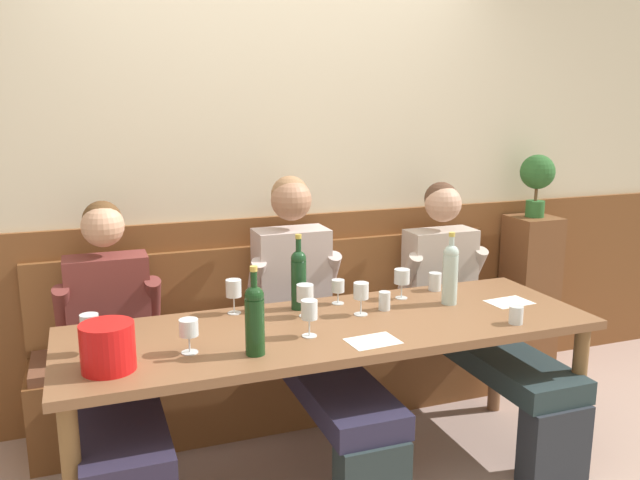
{
  "coord_description": "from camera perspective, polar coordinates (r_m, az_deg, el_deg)",
  "views": [
    {
      "loc": [
        -1.01,
        -2.45,
        1.75
      ],
      "look_at": [
        0.05,
        0.44,
        1.07
      ],
      "focal_mm": 36.72,
      "sensor_mm": 36.0,
      "label": 1
    }
  ],
  "objects": [
    {
      "name": "room_wall_back",
      "position": [
        3.7,
        -4.27,
        6.88
      ],
      "size": [
        6.8,
        0.08,
        2.8
      ],
      "primitive_type": "cube",
      "color": "beige",
      "rests_on": "ground"
    },
    {
      "name": "wood_wainscot_panel",
      "position": [
        3.83,
        -3.84,
        -6.02
      ],
      "size": [
        6.8,
        0.03,
        1.09
      ],
      "primitive_type": "cube",
      "color": "brown",
      "rests_on": "ground"
    },
    {
      "name": "wall_bench",
      "position": [
        3.73,
        -2.85,
        -10.85
      ],
      "size": [
        2.67,
        0.42,
        0.94
      ],
      "color": "brown",
      "rests_on": "ground"
    },
    {
      "name": "dining_table",
      "position": [
        2.97,
        1.13,
        -8.8
      ],
      "size": [
        2.37,
        0.78,
        0.76
      ],
      "color": "brown",
      "rests_on": "ground"
    },
    {
      "name": "person_left_seat",
      "position": [
        3.12,
        -17.49,
        -9.67
      ],
      "size": [
        0.5,
        1.25,
        1.26
      ],
      "color": "#37373B",
      "rests_on": "ground"
    },
    {
      "name": "person_center_right_seat",
      "position": [
        3.31,
        -0.8,
        -6.86
      ],
      "size": [
        0.5,
        1.25,
        1.35
      ],
      "color": "#263335",
      "rests_on": "ground"
    },
    {
      "name": "person_center_left_seat",
      "position": [
        3.69,
        13.07,
        -5.87
      ],
      "size": [
        0.51,
        1.25,
        1.27
      ],
      "color": "#272C34",
      "rests_on": "ground"
    },
    {
      "name": "ice_bucket",
      "position": [
        2.57,
        -18.01,
        -8.85
      ],
      "size": [
        0.2,
        0.2,
        0.18
      ],
      "primitive_type": "cylinder",
      "color": "red",
      "rests_on": "dining_table"
    },
    {
      "name": "wine_bottle_amber_mid",
      "position": [
        3.25,
        11.29,
        -2.77
      ],
      "size": [
        0.07,
        0.07,
        0.36
      ],
      "color": "#B0C8BF",
      "rests_on": "dining_table"
    },
    {
      "name": "wine_bottle_green_tall",
      "position": [
        3.11,
        -1.87,
        -3.26
      ],
      "size": [
        0.07,
        0.07,
        0.36
      ],
      "color": "#183D1F",
      "rests_on": "dining_table"
    },
    {
      "name": "wine_bottle_clear_water",
      "position": [
        2.58,
        -5.71,
        -6.73
      ],
      "size": [
        0.08,
        0.08,
        0.36
      ],
      "color": "#163917",
      "rests_on": "dining_table"
    },
    {
      "name": "wine_glass_by_bottle",
      "position": [
        2.77,
        -0.94,
        -6.18
      ],
      "size": [
        0.07,
        0.07,
        0.16
      ],
      "color": "silver",
      "rests_on": "dining_table"
    },
    {
      "name": "wine_glass_center_front",
      "position": [
        3.31,
        7.15,
        -3.3
      ],
      "size": [
        0.08,
        0.08,
        0.15
      ],
      "color": "silver",
      "rests_on": "dining_table"
    },
    {
      "name": "wine_glass_right_end",
      "position": [
        3.04,
        3.6,
        -4.59
      ],
      "size": [
        0.07,
        0.07,
        0.15
      ],
      "color": "silver",
      "rests_on": "dining_table"
    },
    {
      "name": "wine_glass_left_end",
      "position": [
        2.74,
        -19.43,
        -7.13
      ],
      "size": [
        0.07,
        0.07,
        0.16
      ],
      "color": "silver",
      "rests_on": "dining_table"
    },
    {
      "name": "wine_glass_near_bucket",
      "position": [
        2.65,
        -11.37,
        -7.65
      ],
      "size": [
        0.08,
        0.08,
        0.14
      ],
      "color": "silver",
      "rests_on": "dining_table"
    },
    {
      "name": "wine_glass_mid_left",
      "position": [
        3.2,
        1.58,
        -4.15
      ],
      "size": [
        0.06,
        0.06,
        0.12
      ],
      "color": "silver",
      "rests_on": "dining_table"
    },
    {
      "name": "wine_glass_center_rear",
      "position": [
        3.01,
        -1.31,
        -4.76
      ],
      "size": [
        0.08,
        0.08,
        0.15
      ],
      "color": "silver",
      "rests_on": "dining_table"
    },
    {
      "name": "wine_glass_mid_right",
      "position": [
        3.08,
        -7.54,
        -4.27
      ],
      "size": [
        0.07,
        0.07,
        0.16
      ],
      "color": "silver",
      "rests_on": "dining_table"
    },
    {
      "name": "water_tumbler_right",
      "position": [
        3.48,
        9.98,
        -3.59
      ],
      "size": [
        0.07,
        0.07,
        0.09
      ],
      "primitive_type": "cylinder",
      "color": "silver",
      "rests_on": "dining_table"
    },
    {
      "name": "water_tumbler_left",
      "position": [
        3.07,
        16.72,
        -6.27
      ],
      "size": [
        0.06,
        0.06,
        0.08
      ],
      "primitive_type": "cylinder",
      "color": "silver",
      "rests_on": "dining_table"
    },
    {
      "name": "water_tumbler_center",
      "position": [
        3.14,
        5.64,
        -5.29
      ],
      "size": [
        0.06,
        0.06,
        0.09
      ],
      "primitive_type": "cylinder",
      "color": "silver",
      "rests_on": "dining_table"
    },
    {
      "name": "tasting_sheet_left_guest",
      "position": [
        2.76,
        4.64,
        -8.78
      ],
      "size": [
        0.22,
        0.17,
        0.0
      ],
      "primitive_type": "cube",
      "rotation": [
        0.0,
        0.0,
        0.08
      ],
      "color": "white",
      "rests_on": "dining_table"
    },
    {
      "name": "tasting_sheet_right_guest",
      "position": [
        3.38,
        16.17,
        -5.22
      ],
      "size": [
        0.22,
        0.17,
        0.0
      ],
      "primitive_type": "cube",
      "rotation": [
        0.0,
        0.0,
        0.08
      ],
      "color": "white",
      "rests_on": "dining_table"
    },
    {
      "name": "corner_pedestal",
      "position": [
        4.42,
        17.74,
        -4.57
      ],
      "size": [
        0.28,
        0.28,
        1.02
      ],
      "primitive_type": "cube",
      "color": "brown",
      "rests_on": "ground"
    },
    {
      "name": "potted_plant",
      "position": [
        4.27,
        18.4,
        5.28
      ],
      "size": [
        0.21,
        0.21,
        0.39
      ],
      "color": "#2B612C",
      "rests_on": "corner_pedestal"
    }
  ]
}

